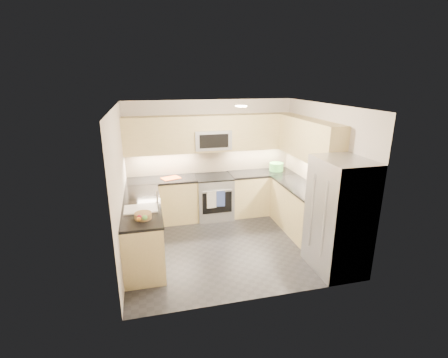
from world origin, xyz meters
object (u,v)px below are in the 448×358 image
Objects in this scene: microwave at (212,139)px; refrigerator at (339,216)px; utensil_bowl at (276,167)px; cutting_board at (171,178)px; gas_range at (214,197)px; fruit_basket at (143,216)px.

microwave is 3.04m from refrigerator.
microwave is 2.47× the size of utensil_bowl.
refrigerator is 4.89× the size of cutting_board.
gas_range is at bearing -2.09° from cutting_board.
gas_range is 0.51× the size of refrigerator.
cutting_board is at bearing -179.21° from utensil_bowl.
microwave is 1.18m from cutting_board.
gas_range is at bearing 52.25° from fruit_basket.
utensil_bowl reaches higher than cutting_board.
refrigerator is 2.49m from utensil_bowl.
microwave is 0.42× the size of refrigerator.
microwave reaches higher than cutting_board.
fruit_basket is at bearing -125.99° from microwave.
cutting_board is 2.01m from fruit_basket.
refrigerator reaches higher than cutting_board.
cutting_board reaches higher than gas_range.
fruit_basket is (-1.47, -2.02, -0.71)m from microwave.
microwave is 3.05× the size of fruit_basket.
gas_range is at bearing -90.00° from microwave.
utensil_bowl is 1.24× the size of fruit_basket.
cutting_board is at bearing -174.14° from microwave.
refrigerator is at bearing -10.29° from fruit_basket.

